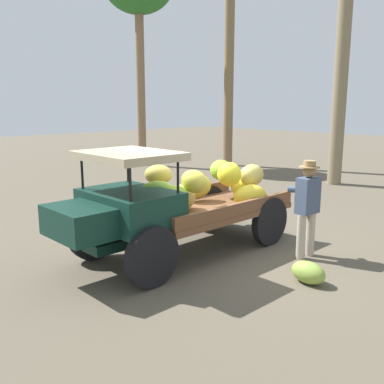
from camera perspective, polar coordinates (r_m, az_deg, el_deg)
ground_plane at (r=8.15m, az=2.66°, el=-7.18°), size 60.00×60.00×0.00m
truck at (r=7.43m, az=-2.50°, el=-1.49°), size 4.50×1.85×1.90m
farmer at (r=7.62m, az=14.90°, el=-1.43°), size 0.53×0.47×1.69m
loose_banana_bunch at (r=6.75m, az=15.04°, el=-10.18°), size 0.36×0.57×0.34m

